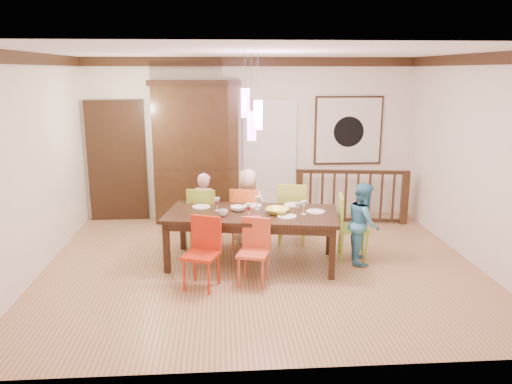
{
  "coord_description": "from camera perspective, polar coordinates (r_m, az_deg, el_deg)",
  "views": [
    {
      "loc": [
        -0.54,
        -6.54,
        2.67
      ],
      "look_at": [
        -0.05,
        0.32,
        0.99
      ],
      "focal_mm": 35.0,
      "sensor_mm": 36.0,
      "label": 1
    }
  ],
  "objects": [
    {
      "name": "ceiling",
      "position": [
        6.56,
        0.66,
        15.73
      ],
      "size": [
        6.0,
        6.0,
        0.0
      ],
      "primitive_type": "plane",
      "rotation": [
        3.14,
        0.0,
        0.0
      ],
      "color": "white",
      "rests_on": "wall_back"
    },
    {
      "name": "balustrade",
      "position": [
        9.06,
        10.87,
        -0.39
      ],
      "size": [
        2.0,
        0.35,
        0.96
      ],
      "rotation": [
        0.0,
        0.0,
        -0.14
      ],
      "color": "black",
      "rests_on": "floor"
    },
    {
      "name": "plate_end_right",
      "position": [
        7.0,
        6.79,
        -2.24
      ],
      "size": [
        0.26,
        0.26,
        0.01
      ],
      "primitive_type": "cylinder",
      "color": "white",
      "rests_on": "dining_table"
    },
    {
      "name": "person_far_left",
      "position": [
        7.75,
        -5.9,
        -2.01
      ],
      "size": [
        0.49,
        0.41,
        1.16
      ],
      "primitive_type": "imported",
      "rotation": [
        0.0,
        0.0,
        2.77
      ],
      "color": "#EAB2C2",
      "rests_on": "floor"
    },
    {
      "name": "person_far_mid",
      "position": [
        7.81,
        -0.91,
        -1.66
      ],
      "size": [
        0.66,
        0.52,
        1.2
      ],
      "primitive_type": "imported",
      "rotation": [
        0.0,
        0.0,
        2.87
      ],
      "color": "beige",
      "rests_on": "floor"
    },
    {
      "name": "wall_left",
      "position": [
        7.09,
        -24.34,
        2.59
      ],
      "size": [
        0.0,
        5.0,
        5.0
      ],
      "primitive_type": "plane",
      "rotation": [
        1.57,
        0.0,
        1.57
      ],
      "color": "silver",
      "rests_on": "floor"
    },
    {
      "name": "plate_near_mid",
      "position": [
        6.73,
        3.55,
        -2.8
      ],
      "size": [
        0.26,
        0.26,
        0.01
      ],
      "primitive_type": "cylinder",
      "color": "white",
      "rests_on": "dining_table"
    },
    {
      "name": "china_hutch",
      "position": [
        8.96,
        -6.82,
        4.55
      ],
      "size": [
        1.59,
        0.46,
        2.51
      ],
      "color": "black",
      "rests_on": "floor"
    },
    {
      "name": "wall_back",
      "position": [
        9.13,
        -0.66,
        6.04
      ],
      "size": [
        6.0,
        0.0,
        6.0
      ],
      "primitive_type": "plane",
      "rotation": [
        1.57,
        0.0,
        0.0
      ],
      "color": "silver",
      "rests_on": "floor"
    },
    {
      "name": "panel_door",
      "position": [
        9.32,
        -15.55,
        3.2
      ],
      "size": [
        1.04,
        0.07,
        2.24
      ],
      "primitive_type": "cube",
      "color": "black",
      "rests_on": "wall_back"
    },
    {
      "name": "chair_end_right",
      "position": [
        7.31,
        11.1,
        -3.52
      ],
      "size": [
        0.48,
        0.48,
        0.94
      ],
      "rotation": [
        0.0,
        0.0,
        1.43
      ],
      "color": "#93C63E",
      "rests_on": "floor"
    },
    {
      "name": "wall_right",
      "position": [
        7.53,
        24.06,
        3.21
      ],
      "size": [
        0.0,
        5.0,
        5.0
      ],
      "primitive_type": "plane",
      "rotation": [
        1.57,
        0.0,
        -1.57
      ],
      "color": "silver",
      "rests_on": "floor"
    },
    {
      "name": "crown_molding",
      "position": [
        6.56,
        0.66,
        15.03
      ],
      "size": [
        6.0,
        5.0,
        0.16
      ],
      "primitive_type": null,
      "color": "black",
      "rests_on": "wall_back"
    },
    {
      "name": "cup_left",
      "position": [
        6.76,
        -3.75,
        -2.39
      ],
      "size": [
        0.14,
        0.14,
        0.09
      ],
      "primitive_type": "imported",
      "rotation": [
        0.0,
        0.0,
        -0.24
      ],
      "color": "silver",
      "rests_on": "dining_table"
    },
    {
      "name": "wine_glass_b",
      "position": [
        7.06,
        0.13,
        -1.26
      ],
      "size": [
        0.08,
        0.08,
        0.19
      ],
      "primitive_type": null,
      "color": "silver",
      "rests_on": "dining_table"
    },
    {
      "name": "wine_glass_c",
      "position": [
        6.69,
        -0.86,
        -2.11
      ],
      "size": [
        0.08,
        0.08,
        0.19
      ],
      "primitive_type": null,
      "color": "#590C19",
      "rests_on": "dining_table"
    },
    {
      "name": "person_end_right",
      "position": [
        7.22,
        12.18,
        -3.48
      ],
      "size": [
        0.52,
        0.62,
        1.15
      ],
      "primitive_type": "imported",
      "rotation": [
        0.0,
        0.0,
        1.41
      ],
      "color": "teal",
      "rests_on": "floor"
    },
    {
      "name": "chair_near_mid",
      "position": [
        6.36,
        -0.3,
        -6.43
      ],
      "size": [
        0.47,
        0.47,
        0.83
      ],
      "rotation": [
        0.0,
        0.0,
        -0.3
      ],
      "color": "#CC4C2B",
      "rests_on": "floor"
    },
    {
      "name": "painting",
      "position": [
        9.36,
        10.51,
        6.92
      ],
      "size": [
        1.25,
        0.06,
        1.25
      ],
      "color": "black",
      "rests_on": "wall_back"
    },
    {
      "name": "small_bowl",
      "position": [
        7.0,
        -2.07,
        -1.91
      ],
      "size": [
        0.26,
        0.26,
        0.07
      ],
      "primitive_type": "imported",
      "rotation": [
        0.0,
        0.0,
        -0.28
      ],
      "color": "white",
      "rests_on": "dining_table"
    },
    {
      "name": "floor",
      "position": [
        7.08,
        0.6,
        -8.43
      ],
      "size": [
        6.0,
        6.0,
        0.0
      ],
      "primitive_type": "plane",
      "color": "#956748",
      "rests_on": "ground"
    },
    {
      "name": "plate_far_left",
      "position": [
        7.23,
        -6.27,
        -1.69
      ],
      "size": [
        0.26,
        0.26,
        0.01
      ],
      "primitive_type": "cylinder",
      "color": "white",
      "rests_on": "dining_table"
    },
    {
      "name": "cup_right",
      "position": [
        7.14,
        4.85,
        -1.57
      ],
      "size": [
        0.12,
        0.12,
        0.09
      ],
      "primitive_type": "imported",
      "rotation": [
        0.0,
        0.0,
        0.34
      ],
      "color": "silver",
      "rests_on": "dining_table"
    },
    {
      "name": "wine_glass_a",
      "position": [
        7.01,
        -4.47,
        -1.41
      ],
      "size": [
        0.08,
        0.08,
        0.19
      ],
      "primitive_type": null,
      "color": "#590C19",
      "rests_on": "dining_table"
    },
    {
      "name": "chair_far_left",
      "position": [
        7.68,
        -5.88,
        -2.39
      ],
      "size": [
        0.52,
        0.52,
        0.96
      ],
      "rotation": [
        0.0,
        0.0,
        2.9
      ],
      "color": "#87A42C",
      "rests_on": "floor"
    },
    {
      "name": "serving_bowl",
      "position": [
        6.87,
        2.47,
        -2.18
      ],
      "size": [
        0.41,
        0.41,
        0.08
      ],
      "primitive_type": "imported",
      "rotation": [
        0.0,
        0.0,
        -0.34
      ],
      "color": "#D2D33C",
      "rests_on": "dining_table"
    },
    {
      "name": "plate_near_left",
      "position": [
        6.61,
        -6.0,
        -3.16
      ],
      "size": [
        0.26,
        0.26,
        0.01
      ],
      "primitive_type": "cylinder",
      "color": "white",
      "rests_on": "dining_table"
    },
    {
      "name": "wine_glass_d",
      "position": [
        6.85,
        5.49,
        -1.79
      ],
      "size": [
        0.08,
        0.08,
        0.19
      ],
      "primitive_type": null,
      "color": "silver",
      "rests_on": "dining_table"
    },
    {
      "name": "plate_far_mid",
      "position": [
        7.25,
        -0.37,
        -1.56
      ],
      "size": [
        0.26,
        0.26,
        0.01
      ],
      "primitive_type": "cylinder",
      "color": "white",
      "rests_on": "dining_table"
    },
    {
      "name": "chair_far_mid",
      "position": [
        7.7,
        -1.1,
        -2.34
      ],
      "size": [
        0.52,
        0.52,
        0.95
      ],
      "rotation": [
        0.0,
        0.0,
        2.88
      ],
      "color": "orange",
      "rests_on": "floor"
    },
    {
      "name": "pendant_cluster",
      "position": [
        6.7,
        -0.51,
        8.9
      ],
      "size": [
        0.27,
        0.21,
        1.14
      ],
      "color": "#FF4CC2",
      "rests_on": "ceiling"
    },
    {
      "name": "chair_near_left",
      "position": [
        6.26,
        -6.31,
        -6.53
      ],
      "size": [
        0.52,
        0.52,
        0.89
      ],
      "rotation": [
        0.0,
        0.0,
        -0.36
      ],
      "color": "red",
      "rests_on": "floor"
    },
    {
      "name": "dining_table",
      "position": [
        6.96,
        -0.49,
        -2.92
      ],
      "size": [
        2.51,
        1.46,
        0.75
      ],
      "rotation": [
        0.0,
        0.0,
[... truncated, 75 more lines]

